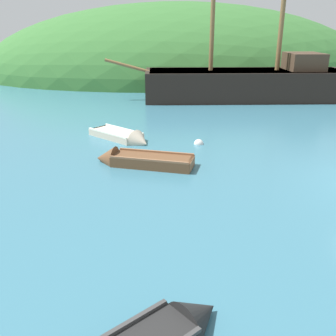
{
  "coord_description": "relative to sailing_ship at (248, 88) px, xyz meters",
  "views": [
    {
      "loc": [
        -7.79,
        -10.26,
        4.79
      ],
      "look_at": [
        -6.97,
        1.33,
        0.38
      ],
      "focal_mm": 40.56,
      "sensor_mm": 36.0,
      "label": 1
    }
  ],
  "objects": [
    {
      "name": "buoy_white",
      "position": [
        -4.82,
        -10.07,
        -0.74
      ],
      "size": [
        0.41,
        0.41,
        0.41
      ],
      "primitive_type": "sphere",
      "color": "white",
      "rests_on": "ground"
    },
    {
      "name": "shore_hill",
      "position": [
        -3.19,
        14.77,
        -0.74
      ],
      "size": [
        39.29,
        24.08,
        13.81
      ],
      "primitive_type": "ellipsoid",
      "color": "#387033",
      "rests_on": "ground"
    },
    {
      "name": "rowboat_outer_right",
      "position": [
        -7.38,
        -12.46,
        -0.62
      ],
      "size": [
        3.74,
        2.08,
        0.98
      ],
      "rotation": [
        0.0,
        0.0,
        2.83
      ],
      "color": "brown",
      "rests_on": "ground"
    },
    {
      "name": "rowboat_center",
      "position": [
        -8.01,
        -9.24,
        -0.66
      ],
      "size": [
        2.99,
        3.0,
        1.0
      ],
      "rotation": [
        0.0,
        0.0,
        5.49
      ],
      "color": "beige",
      "rests_on": "ground"
    },
    {
      "name": "sailing_ship",
      "position": [
        0.0,
        0.0,
        0.0
      ],
      "size": [
        16.22,
        4.42,
        11.86
      ],
      "rotation": [
        0.0,
        0.0,
        3.1
      ],
      "color": "black",
      "rests_on": "ground"
    }
  ]
}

